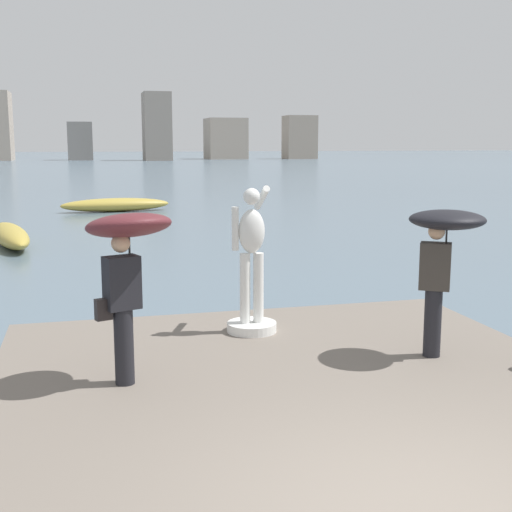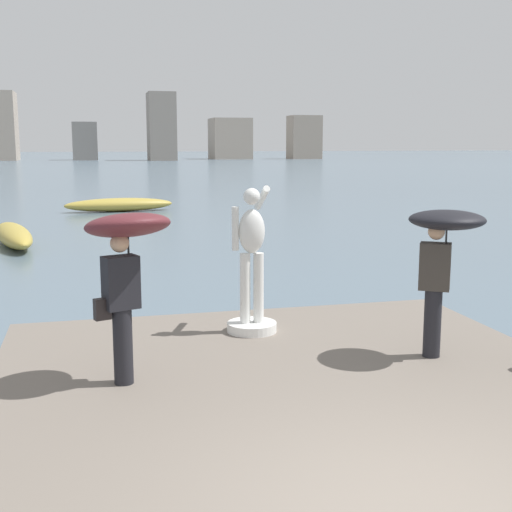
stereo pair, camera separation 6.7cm
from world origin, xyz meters
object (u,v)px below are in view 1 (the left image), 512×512
Objects in this scene: boat_rightward at (116,205)px; onlooker_right at (443,242)px; onlooker_left at (127,250)px; statue_white_figure at (252,274)px; boat_leftward at (10,235)px.

onlooker_right is at bearing -82.98° from boat_rightward.
boat_rightward is (0.97, 23.97, -1.63)m from onlooker_left.
statue_white_figure is 0.42× the size of boat_leftward.
statue_white_figure is 0.43× the size of boat_rightward.
boat_leftward is (-2.68, 14.29, -1.63)m from onlooker_left.
boat_rightward is (3.65, 9.68, 0.00)m from boat_leftward.
onlooker_left is at bearing -92.31° from boat_rightward.
onlooker_right is at bearing -39.85° from statue_white_figure.
onlooker_left reaches higher than onlooker_right.
statue_white_figure is 22.31m from boat_rightward.
statue_white_figure reaches higher than onlooker_left.
onlooker_left is 1.07× the size of onlooker_right.
statue_white_figure is 2.75m from onlooker_right.
boat_rightward is at bearing 69.33° from boat_leftward.
onlooker_right is 15.84m from boat_leftward.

